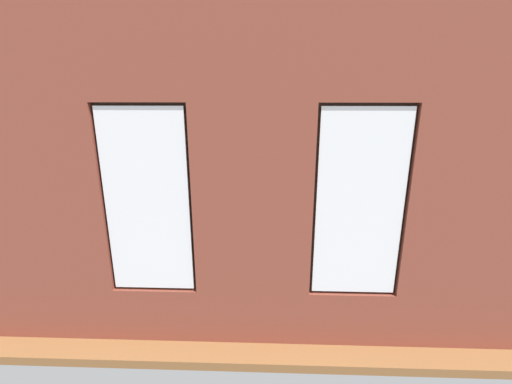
{
  "coord_description": "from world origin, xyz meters",
  "views": [
    {
      "loc": [
        -0.15,
        5.61,
        2.61
      ],
      "look_at": [
        0.04,
        0.4,
        1.08
      ],
      "focal_mm": 24.0,
      "sensor_mm": 36.0,
      "label": 1
    }
  ],
  "objects": [
    {
      "name": "brick_wall_with_windows",
      "position": [
        0.0,
        2.44,
        1.76
      ],
      "size": [
        6.11,
        0.3,
        3.51
      ],
      "color": "brown",
      "rests_on": "ground_plane"
    },
    {
      "name": "media_console",
      "position": [
        2.7,
        0.33,
        0.28
      ],
      "size": [
        1.16,
        0.42,
        0.55
      ],
      "primitive_type": "cube",
      "color": "black",
      "rests_on": "ground_plane"
    },
    {
      "name": "couch_left",
      "position": [
        -2.35,
        -0.0,
        0.33
      ],
      "size": [
        0.96,
        2.11,
        0.8
      ],
      "rotation": [
        0.0,
        0.0,
        1.61
      ],
      "color": "black",
      "rests_on": "ground_plane"
    },
    {
      "name": "cup_ceramic",
      "position": [
        0.02,
        -0.29,
        0.5
      ],
      "size": [
        0.07,
        0.07,
        0.08
      ],
      "primitive_type": "cylinder",
      "color": "#B23D38",
      "rests_on": "coffee_table"
    },
    {
      "name": "papasan_chair",
      "position": [
        0.64,
        -1.55,
        0.43
      ],
      "size": [
        1.02,
        1.02,
        0.66
      ],
      "color": "olive",
      "rests_on": "ground_plane"
    },
    {
      "name": "candle_jar",
      "position": [
        0.32,
        -0.48,
        0.52
      ],
      "size": [
        0.08,
        0.08,
        0.12
      ],
      "primitive_type": "cylinder",
      "color": "#B7333D",
      "rests_on": "coffee_table"
    },
    {
      "name": "table_plant_small",
      "position": [
        0.58,
        -0.29,
        0.56
      ],
      "size": [
        0.12,
        0.12,
        0.2
      ],
      "color": "beige",
      "rests_on": "coffee_table"
    },
    {
      "name": "coffee_table",
      "position": [
        0.13,
        -0.39,
        0.4
      ],
      "size": [
        1.48,
        0.7,
        0.46
      ],
      "color": "tan",
      "rests_on": "ground_plane"
    },
    {
      "name": "remote_black",
      "position": [
        0.13,
        -0.39,
        0.47
      ],
      "size": [
        0.17,
        0.13,
        0.02
      ],
      "primitive_type": "cube",
      "rotation": [
        0.0,
        0.0,
        4.18
      ],
      "color": "black",
      "rests_on": "coffee_table"
    },
    {
      "name": "remote_gray",
      "position": [
        -0.27,
        -0.52,
        0.47
      ],
      "size": [
        0.16,
        0.15,
        0.02
      ],
      "primitive_type": "cube",
      "rotation": [
        0.0,
        0.0,
        0.86
      ],
      "color": "#59595B",
      "rests_on": "coffee_table"
    },
    {
      "name": "couch_by_window",
      "position": [
        0.55,
        1.79,
        0.33
      ],
      "size": [
        1.88,
        0.87,
        0.8
      ],
      "color": "black",
      "rests_on": "ground_plane"
    },
    {
      "name": "potted_plant_foreground_right",
      "position": [
        2.4,
        -1.77,
        0.47
      ],
      "size": [
        0.45,
        0.45,
        0.78
      ],
      "color": "beige",
      "rests_on": "ground_plane"
    },
    {
      "name": "potted_plant_by_left_couch",
      "position": [
        -1.95,
        -1.49,
        0.38
      ],
      "size": [
        0.43,
        0.43,
        0.58
      ],
      "color": "#9E5638",
      "rests_on": "ground_plane"
    },
    {
      "name": "ground_plane",
      "position": [
        0.0,
        0.0,
        -0.05
      ],
      "size": [
        6.71,
        5.65,
        0.1
      ],
      "primitive_type": "cube",
      "color": "brown"
    },
    {
      "name": "tv_flatscreen",
      "position": [
        2.7,
        0.33,
        0.89
      ],
      "size": [
        0.92,
        0.2,
        0.67
      ],
      "color": "black",
      "rests_on": "media_console"
    },
    {
      "name": "white_wall_right",
      "position": [
        3.0,
        0.2,
        1.76
      ],
      "size": [
        0.1,
        4.65,
        3.51
      ],
      "primitive_type": "cube",
      "color": "silver",
      "rests_on": "ground_plane"
    },
    {
      "name": "potted_plant_mid_room_small",
      "position": [
        -1.09,
        -0.45,
        0.4
      ],
      "size": [
        0.36,
        0.36,
        0.58
      ],
      "color": "#9E5638",
      "rests_on": "ground_plane"
    },
    {
      "name": "potted_plant_corner_near_left",
      "position": [
        -2.5,
        -1.82,
        0.54
      ],
      "size": [
        0.95,
        0.88,
        1.26
      ],
      "color": "gray",
      "rests_on": "ground_plane"
    }
  ]
}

